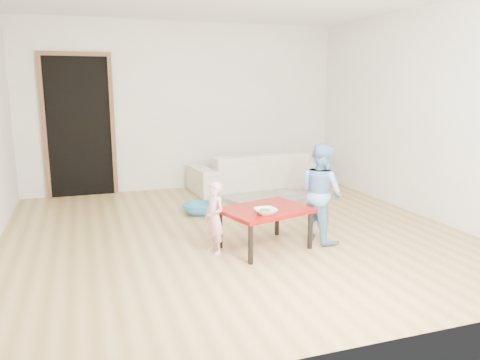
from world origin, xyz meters
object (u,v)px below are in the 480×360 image
child_pink (215,218)px  basin (199,209)px  sofa (254,171)px  child_blue (321,193)px  red_table (265,228)px  bowl (266,211)px

child_pink → basin: bearing=155.1°
child_pink → basin: 1.48m
basin → sofa: bearing=44.4°
basin → child_blue: bearing=-55.2°
sofa → red_table: size_ratio=2.39×
red_table → bowl: bearing=-111.0°
sofa → bowl: sofa is taller
red_table → basin: (-0.33, 1.46, -0.14)m
child_pink → child_blue: child_blue is taller
sofa → child_pink: (-1.39, -2.61, 0.07)m
sofa → basin: bearing=38.4°
bowl → basin: (-0.25, 1.67, -0.38)m
basin → bowl: bearing=-81.3°
basin → red_table: bearing=-77.3°
bowl → basin: 1.73m
child_pink → child_blue: (1.18, 0.01, 0.16)m
bowl → child_blue: 0.78m
sofa → basin: size_ratio=4.69×
child_pink → red_table: bearing=69.6°
bowl → child_blue: child_blue is taller
red_table → basin: 1.51m
sofa → child_blue: child_blue is taller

